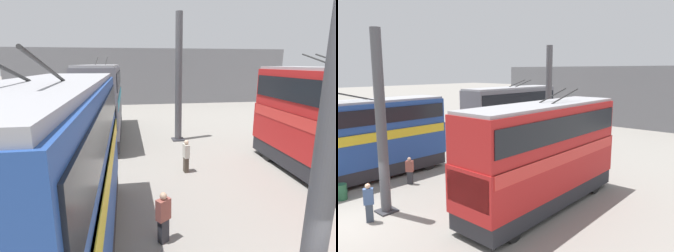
# 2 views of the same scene
# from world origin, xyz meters

# --- Properties ---
(ground_plane) EXTENTS (240.00, 240.00, 0.00)m
(ground_plane) POSITION_xyz_m (0.00, 0.00, 0.00)
(ground_plane) COLOR gray
(depot_back_wall) EXTENTS (0.50, 36.00, 7.11)m
(depot_back_wall) POSITION_xyz_m (32.04, 0.00, 3.56)
(depot_back_wall) COLOR slate
(depot_back_wall) RESTS_ON ground_plane
(support_column_near) EXTENTS (0.84, 0.84, 8.45)m
(support_column_near) POSITION_xyz_m (1.52, 0.00, 4.10)
(support_column_near) COLOR #4C4C51
(support_column_near) RESTS_ON ground_plane
(support_column_far) EXTENTS (0.84, 0.84, 8.45)m
(support_column_far) POSITION_xyz_m (14.98, 0.00, 4.10)
(support_column_far) COLOR #4C4C51
(support_column_far) RESTS_ON ground_plane
(bus_left_far) EXTENTS (9.88, 2.54, 5.70)m
(bus_left_far) POSITION_xyz_m (6.91, -5.20, 2.88)
(bus_left_far) COLOR black
(bus_left_far) RESTS_ON ground_plane
(bus_right_near) EXTENTS (9.09, 2.54, 5.48)m
(bus_right_near) POSITION_xyz_m (3.71, 5.20, 2.76)
(bus_right_near) COLOR black
(bus_right_near) RESTS_ON ground_plane
(bus_right_mid) EXTENTS (10.20, 2.54, 5.76)m
(bus_right_mid) POSITION_xyz_m (16.74, 5.20, 2.93)
(bus_right_mid) COLOR black
(bus_right_mid) RESTS_ON ground_plane
(person_aisle_midway) EXTENTS (0.44, 0.28, 1.64)m
(person_aisle_midway) POSITION_xyz_m (9.42, 0.71, 0.87)
(person_aisle_midway) COLOR #473D33
(person_aisle_midway) RESTS_ON ground_plane
(person_aisle_foreground) EXTENTS (0.48, 0.41, 1.77)m
(person_aisle_foreground) POSITION_xyz_m (0.50, -0.43, 0.94)
(person_aisle_foreground) COLOR #384251
(person_aisle_foreground) RESTS_ON ground_plane
(person_by_right_row) EXTENTS (0.44, 0.48, 1.61)m
(person_by_right_row) POSITION_xyz_m (4.43, 2.55, 0.85)
(person_by_right_row) COLOR #2D2D33
(person_by_right_row) RESTS_ON ground_plane
(oil_drum) EXTENTS (0.58, 0.58, 0.82)m
(oil_drum) POSITION_xyz_m (0.76, 3.14, 0.41)
(oil_drum) COLOR #235638
(oil_drum) RESTS_ON ground_plane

